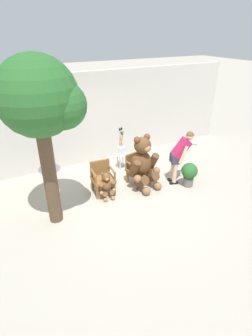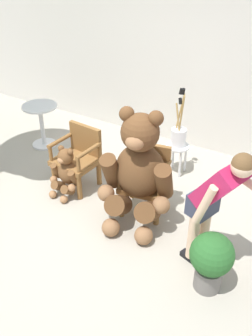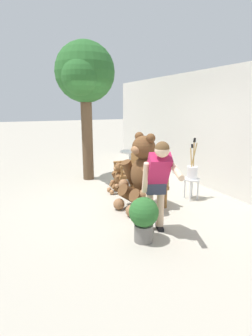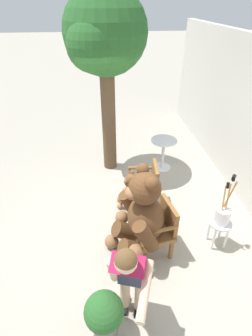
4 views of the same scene
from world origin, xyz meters
name	(u,v)px [view 2 (image 2 of 4)]	position (x,y,z in m)	size (l,w,h in m)	color
ground_plane	(92,213)	(0.00, 0.00, 0.00)	(60.00, 60.00, 0.00)	#A8A091
back_wall	(176,58)	(0.00, 2.40, 1.40)	(10.00, 0.16, 2.80)	beige
wooden_chair_left	(78,156)	(-0.53, 0.46, 0.46)	(0.60, 0.57, 0.86)	brown
wooden_chair_right	(146,178)	(0.52, 0.46, 0.46)	(0.65, 0.61, 0.86)	brown
teddy_bear_large	(138,171)	(0.55, 0.20, 0.73)	(0.92, 0.91, 1.48)	brown
teddy_bear_small	(66,172)	(-0.54, 0.18, 0.35)	(0.43, 0.42, 0.72)	brown
person_visitor	(215,198)	(1.55, -0.06, 0.90)	(0.88, 0.49, 1.50)	black
white_stool	(177,152)	(0.53, 1.43, 0.36)	(0.34, 0.34, 0.46)	silver
brush_bucket	(179,135)	(0.53, 1.43, 0.63)	(0.22, 0.22, 0.87)	white
round_side_table	(41,121)	(-1.72, 1.06, 0.45)	(0.56, 0.56, 0.72)	silver
potted_plant	(211,259)	(1.68, -0.36, 0.40)	(0.44, 0.44, 0.68)	slate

